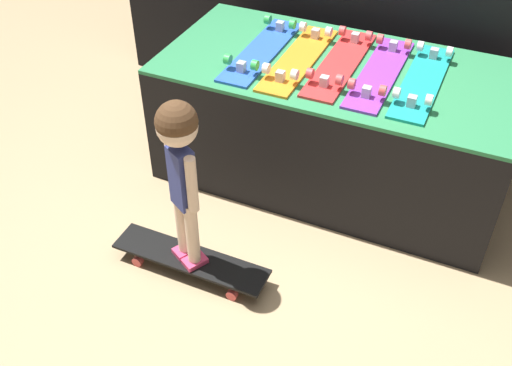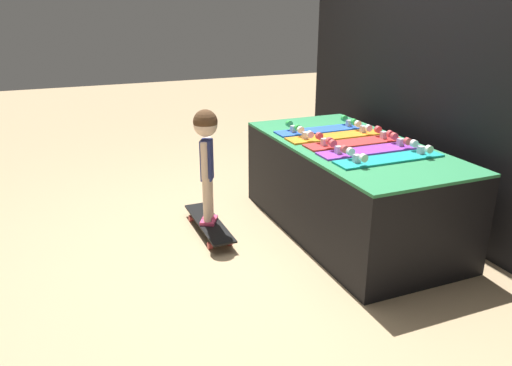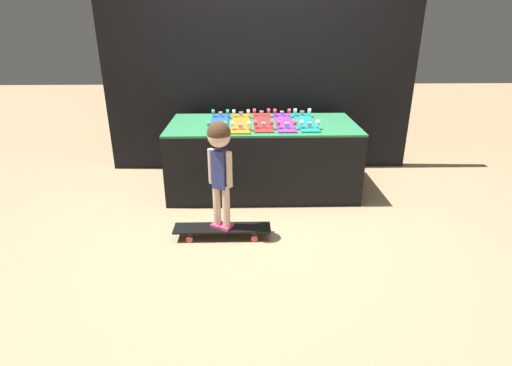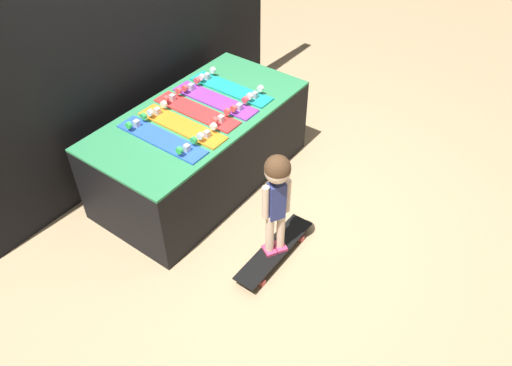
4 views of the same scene
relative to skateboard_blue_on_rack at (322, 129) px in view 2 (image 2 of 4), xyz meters
name	(u,v)px [view 2 (image 2 of 4)]	position (x,y,z in m)	size (l,w,h in m)	color
ground_plane	(273,244)	(0.43, -0.61, -0.71)	(16.00, 16.00, 0.00)	tan
back_wall	(436,72)	(0.43, 0.71, 0.46)	(3.46, 0.10, 2.36)	black
display_rack	(349,188)	(0.43, 0.02, -0.37)	(1.84, 0.92, 0.70)	black
skateboard_blue_on_rack	(322,129)	(0.00, 0.00, 0.00)	(0.18, 0.77, 0.09)	blue
skateboard_orange_on_rack	(335,135)	(0.21, -0.01, 0.00)	(0.18, 0.77, 0.09)	orange
skateboard_red_on_rack	(354,141)	(0.43, 0.03, 0.00)	(0.18, 0.77, 0.09)	red
skateboard_purple_on_rack	(370,149)	(0.64, 0.02, 0.00)	(0.18, 0.77, 0.09)	purple
skateboard_teal_on_rack	(389,157)	(0.85, 0.03, 0.00)	(0.18, 0.77, 0.09)	teal
skateboard_on_floor	(209,224)	(0.06, -0.99, -0.64)	(0.78, 0.18, 0.09)	black
child	(206,145)	(0.06, -0.99, -0.01)	(0.20, 0.18, 0.87)	#E03D6B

